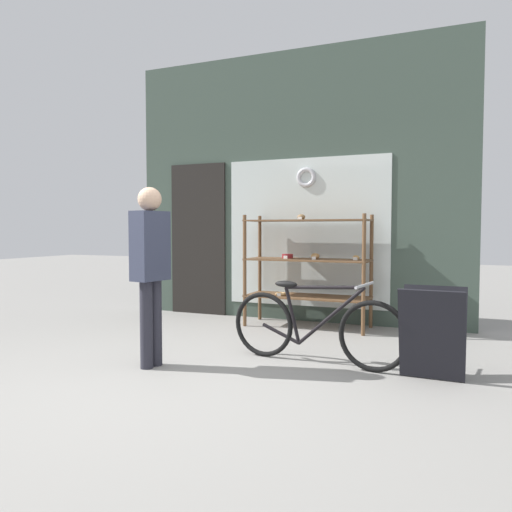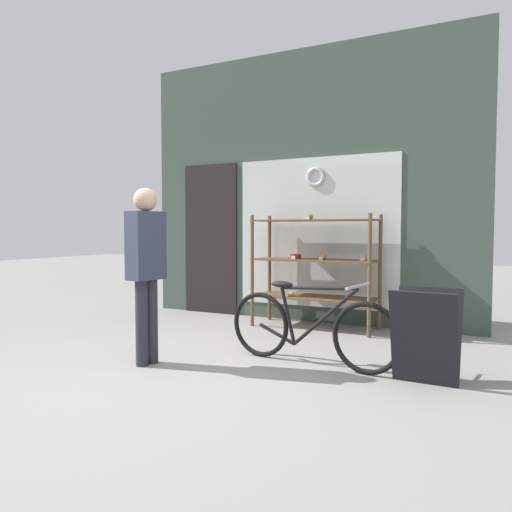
# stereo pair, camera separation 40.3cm
# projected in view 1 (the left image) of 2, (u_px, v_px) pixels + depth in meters

# --- Properties ---
(ground_plane) EXTENTS (30.00, 30.00, 0.00)m
(ground_plane) POSITION_uv_depth(u_px,v_px,m) (175.00, 381.00, 3.91)
(ground_plane) COLOR gray
(storefront_facade) EXTENTS (4.49, 0.13, 3.49)m
(storefront_facade) POSITION_uv_depth(u_px,v_px,m) (290.00, 191.00, 6.51)
(storefront_facade) COLOR #3D4C42
(storefront_facade) RESTS_ON ground_plane
(display_case) EXTENTS (1.49, 0.53, 1.37)m
(display_case) POSITION_uv_depth(u_px,v_px,m) (307.00, 261.00, 6.04)
(display_case) COLOR brown
(display_case) RESTS_ON ground_plane
(bicycle) EXTENTS (1.64, 0.46, 0.74)m
(bicycle) POSITION_uv_depth(u_px,v_px,m) (314.00, 327.00, 4.40)
(bicycle) COLOR black
(bicycle) RESTS_ON ground_plane
(sandwich_board) EXTENTS (0.50, 0.39, 0.72)m
(sandwich_board) POSITION_uv_depth(u_px,v_px,m) (433.00, 333.00, 3.93)
(sandwich_board) COLOR black
(sandwich_board) RESTS_ON ground_plane
(pedestrian) EXTENTS (0.23, 0.35, 1.55)m
(pedestrian) POSITION_uv_depth(u_px,v_px,m) (150.00, 263.00, 4.27)
(pedestrian) COLOR #282833
(pedestrian) RESTS_ON ground_plane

